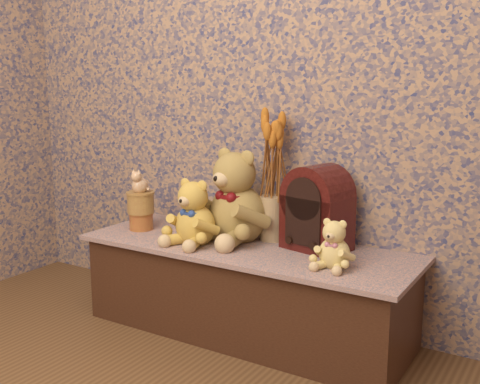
# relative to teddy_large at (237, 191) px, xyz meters

# --- Properties ---
(display_shelf) EXTENTS (1.47, 0.53, 0.40)m
(display_shelf) POSITION_rel_teddy_large_xyz_m (0.08, -0.06, -0.42)
(display_shelf) COLOR #375172
(display_shelf) RESTS_ON ground
(teddy_large) EXTENTS (0.42, 0.47, 0.43)m
(teddy_large) POSITION_rel_teddy_large_xyz_m (0.00, 0.00, 0.00)
(teddy_large) COLOR olive
(teddy_large) RESTS_ON display_shelf
(teddy_medium) EXTENTS (0.26, 0.30, 0.30)m
(teddy_medium) POSITION_rel_teddy_large_xyz_m (-0.12, -0.15, -0.07)
(teddy_medium) COLOR gold
(teddy_medium) RESTS_ON display_shelf
(teddy_small) EXTENTS (0.16, 0.19, 0.20)m
(teddy_small) POSITION_rel_teddy_large_xyz_m (0.52, -0.14, -0.12)
(teddy_small) COLOR tan
(teddy_small) RESTS_ON display_shelf
(cathedral_radio) EXTENTS (0.29, 0.24, 0.36)m
(cathedral_radio) POSITION_rel_teddy_large_xyz_m (0.36, 0.05, -0.04)
(cathedral_radio) COLOR black
(cathedral_radio) RESTS_ON display_shelf
(ceramic_vase) EXTENTS (0.12, 0.12, 0.20)m
(ceramic_vase) POSITION_rel_teddy_large_xyz_m (0.14, 0.08, -0.12)
(ceramic_vase) COLOR tan
(ceramic_vase) RESTS_ON display_shelf
(dried_stalks) EXTENTS (0.25, 0.25, 0.47)m
(dried_stalks) POSITION_rel_teddy_large_xyz_m (0.14, 0.08, 0.21)
(dried_stalks) COLOR #B9651D
(dried_stalks) RESTS_ON ceramic_vase
(biscuit_tin_lower) EXTENTS (0.14, 0.14, 0.08)m
(biscuit_tin_lower) POSITION_rel_teddy_large_xyz_m (-0.48, -0.10, -0.18)
(biscuit_tin_lower) COLOR #BC8E37
(biscuit_tin_lower) RESTS_ON display_shelf
(biscuit_tin_upper) EXTENTS (0.16, 0.16, 0.10)m
(biscuit_tin_upper) POSITION_rel_teddy_large_xyz_m (-0.48, -0.10, -0.09)
(biscuit_tin_upper) COLOR #CAB758
(biscuit_tin_upper) RESTS_ON biscuit_tin_lower
(cat_figurine) EXTENTS (0.10, 0.10, 0.12)m
(cat_figurine) POSITION_rel_teddy_large_xyz_m (-0.48, -0.10, 0.02)
(cat_figurine) COLOR silver
(cat_figurine) RESTS_ON biscuit_tin_upper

